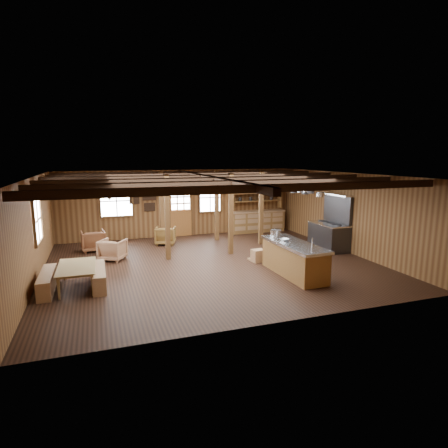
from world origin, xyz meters
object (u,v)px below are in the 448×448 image
Objects in this scene: armchair_a at (93,241)px; armchair_b at (165,236)px; armchair_c at (113,250)px; dining_table at (79,277)px; commercial_range at (330,232)px; kitchen_island at (294,259)px.

armchair_a reaches higher than armchair_b.
armchair_a is 1.57m from armchair_c.
armchair_b is at bearing 178.50° from armchair_a.
dining_table is 2.21× the size of armchair_b.
armchair_c is at bearing 171.98° from commercial_range.
armchair_a is at bearing -37.58° from armchair_c.
armchair_c is at bearing -21.02° from dining_table.
armchair_b is at bearing -111.11° from armchair_c.
dining_table is (-5.81, 0.86, -0.19)m from kitchen_island.
armchair_c is (-7.59, 1.07, -0.31)m from commercial_range.
dining_table is 5.06m from armchair_b.
commercial_range is (2.73, 2.23, 0.17)m from kitchen_island.
kitchen_island is 3.08× the size of armchair_a.
kitchen_island is 3.32× the size of armchair_c.
dining_table is at bearing -170.90° from commercial_range.
kitchen_island is 5.69m from armchair_b.
kitchen_island is 3.53m from commercial_range.
commercial_range reaches higher than armchair_c.
armchair_b is (-5.56, 2.71, -0.31)m from commercial_range.
dining_table is at bearing 169.87° from kitchen_island.
commercial_range is at bearing 157.24° from armchair_a.
kitchen_island is 1.24× the size of commercial_range.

